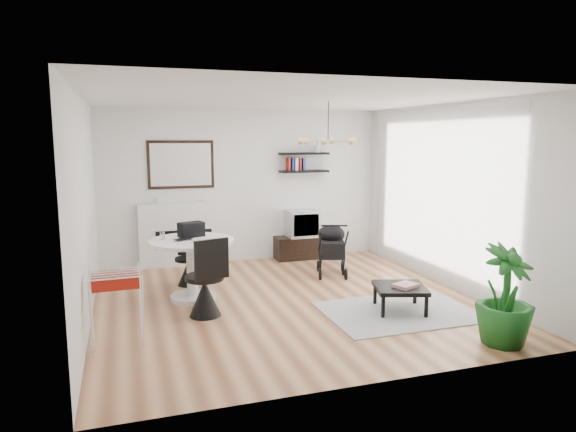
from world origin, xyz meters
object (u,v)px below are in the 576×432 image
object	(u,v)px
crt_tv	(302,223)
drying_rack	(117,307)
tv_console	(305,247)
stroller	(332,251)
dining_table	(192,260)
coffee_table	(400,289)
potted_plant	(505,295)
fireplace	(183,227)

from	to	relation	value
crt_tv	drying_rack	size ratio (longest dim) A/B	0.69
crt_tv	tv_console	bearing A→B (deg)	3.16
tv_console	stroller	xyz separation A→B (m)	(0.03, -1.20, 0.18)
tv_console	dining_table	bearing A→B (deg)	-141.35
tv_console	crt_tv	world-z (taller)	crt_tv
coffee_table	potted_plant	bearing A→B (deg)	-68.19
tv_console	potted_plant	distance (m)	4.48
coffee_table	fireplace	bearing A→B (deg)	125.77
stroller	fireplace	bearing A→B (deg)	167.16
stroller	coffee_table	size ratio (longest dim) A/B	1.16
crt_tv	drying_rack	world-z (taller)	crt_tv
crt_tv	stroller	size ratio (longest dim) A/B	0.62
stroller	potted_plant	world-z (taller)	potted_plant
tv_console	drying_rack	xyz separation A→B (m)	(-3.27, -3.20, 0.22)
crt_tv	dining_table	size ratio (longest dim) A/B	0.49
drying_rack	potted_plant	bearing A→B (deg)	-19.07
fireplace	dining_table	distance (m)	1.97
potted_plant	tv_console	bearing A→B (deg)	98.70
stroller	coffee_table	distance (m)	1.94
fireplace	dining_table	size ratio (longest dim) A/B	1.88
dining_table	drying_rack	size ratio (longest dim) A/B	1.41
crt_tv	potted_plant	distance (m)	4.47
fireplace	dining_table	world-z (taller)	fireplace
drying_rack	stroller	world-z (taller)	stroller
dining_table	coffee_table	xyz separation A→B (m)	(2.46, -1.30, -0.26)
dining_table	crt_tv	bearing A→B (deg)	39.34
fireplace	drying_rack	xyz separation A→B (m)	(-1.08, -3.32, -0.26)
dining_table	drying_rack	bearing A→B (deg)	-125.50
dining_table	potted_plant	distance (m)	3.93
dining_table	tv_console	bearing A→B (deg)	38.65
crt_tv	fireplace	bearing A→B (deg)	176.49
drying_rack	potted_plant	world-z (taller)	potted_plant
fireplace	potted_plant	world-z (taller)	fireplace
dining_table	coffee_table	size ratio (longest dim) A/B	1.48
fireplace	potted_plant	xyz separation A→B (m)	(2.86, -4.54, -0.14)
tv_console	stroller	world-z (taller)	stroller
crt_tv	stroller	world-z (taller)	crt_tv
potted_plant	drying_rack	bearing A→B (deg)	162.83
tv_console	potted_plant	xyz separation A→B (m)	(0.68, -4.41, 0.33)
fireplace	stroller	bearing A→B (deg)	-30.93
dining_table	stroller	size ratio (longest dim) A/B	1.28
drying_rack	coffee_table	world-z (taller)	drying_rack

